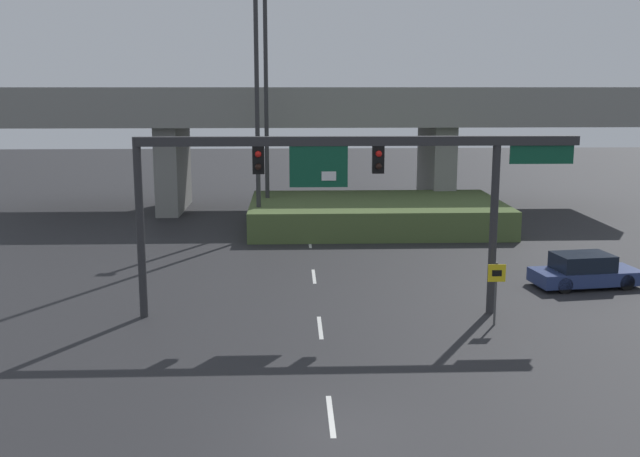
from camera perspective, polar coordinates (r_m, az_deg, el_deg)
name	(u,v)px	position (r m, az deg, el deg)	size (l,w,h in m)	color
ground_plane	(333,430)	(18.37, 0.96, -15.10)	(160.00, 160.00, 0.00)	#262628
lane_markings	(314,276)	(32.02, -0.47, -3.67)	(0.14, 29.82, 0.01)	silver
signal_gantry	(346,173)	(25.80, 1.99, 4.27)	(15.29, 0.44, 6.32)	#2D2D30
speed_limit_sign	(496,285)	(25.97, 13.27, -4.18)	(0.60, 0.11, 2.18)	#4C4C4C
highway_light_pole_near	(266,100)	(43.26, -4.12, 9.72)	(0.70, 0.36, 13.61)	#2D2D30
highway_light_pole_far	(256,57)	(39.96, -4.87, 12.88)	(0.70, 0.36, 18.16)	#2D2D30
overpass_bridge	(305,122)	(48.77, -1.12, 8.14)	(40.45, 8.14, 7.91)	gray
grass_embankment	(376,214)	(42.79, 4.26, 1.09)	(14.20, 8.62, 1.57)	#4C6033
parked_sedan_near_right	(585,271)	(32.12, 19.51, -3.10)	(4.48, 2.33, 1.36)	navy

